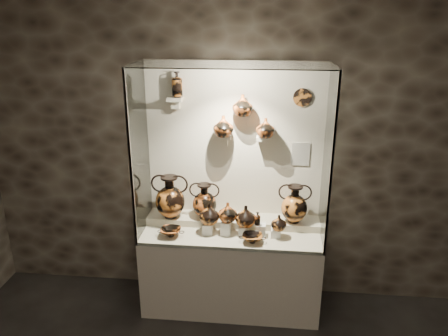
# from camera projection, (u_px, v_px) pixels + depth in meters

# --- Properties ---
(wall_back) EXTENTS (5.00, 0.02, 3.20)m
(wall_back) POSITION_uv_depth(u_px,v_px,m) (235.00, 145.00, 4.20)
(wall_back) COLOR #2E241D
(wall_back) RESTS_ON ground
(plinth) EXTENTS (1.70, 0.60, 0.80)m
(plinth) POSITION_uv_depth(u_px,v_px,m) (231.00, 270.00, 4.31)
(plinth) COLOR beige
(plinth) RESTS_ON floor
(front_tier) EXTENTS (1.68, 0.58, 0.03)m
(front_tier) POSITION_uv_depth(u_px,v_px,m) (231.00, 233.00, 4.17)
(front_tier) COLOR #B9AD90
(front_tier) RESTS_ON plinth
(rear_tier) EXTENTS (1.70, 0.25, 0.10)m
(rear_tier) POSITION_uv_depth(u_px,v_px,m) (233.00, 222.00, 4.32)
(rear_tier) COLOR #B9AD90
(rear_tier) RESTS_ON plinth
(back_panel) EXTENTS (1.70, 0.03, 1.60)m
(back_panel) POSITION_uv_depth(u_px,v_px,m) (235.00, 145.00, 4.20)
(back_panel) COLOR beige
(back_panel) RESTS_ON plinth
(glass_front) EXTENTS (1.70, 0.01, 1.60)m
(glass_front) POSITION_uv_depth(u_px,v_px,m) (229.00, 166.00, 3.63)
(glass_front) COLOR white
(glass_front) RESTS_ON plinth
(glass_left) EXTENTS (0.01, 0.60, 1.60)m
(glass_left) POSITION_uv_depth(u_px,v_px,m) (140.00, 152.00, 3.98)
(glass_left) COLOR white
(glass_left) RESTS_ON plinth
(glass_right) EXTENTS (0.01, 0.60, 1.60)m
(glass_right) POSITION_uv_depth(u_px,v_px,m) (328.00, 158.00, 3.82)
(glass_right) COLOR white
(glass_right) RESTS_ON plinth
(glass_top) EXTENTS (1.70, 0.60, 0.01)m
(glass_top) POSITION_uv_depth(u_px,v_px,m) (232.00, 65.00, 3.63)
(glass_top) COLOR white
(glass_top) RESTS_ON back_panel
(frame_post_left) EXTENTS (0.02, 0.02, 1.60)m
(frame_post_left) POSITION_uv_depth(u_px,v_px,m) (131.00, 163.00, 3.71)
(frame_post_left) COLOR gray
(frame_post_left) RESTS_ON plinth
(frame_post_right) EXTENTS (0.02, 0.02, 1.60)m
(frame_post_right) POSITION_uv_depth(u_px,v_px,m) (331.00, 170.00, 3.55)
(frame_post_right) COLOR gray
(frame_post_right) RESTS_ON plinth
(pedestal_a) EXTENTS (0.09, 0.09, 0.10)m
(pedestal_a) POSITION_uv_depth(u_px,v_px,m) (208.00, 228.00, 4.12)
(pedestal_a) COLOR silver
(pedestal_a) RESTS_ON front_tier
(pedestal_b) EXTENTS (0.09, 0.09, 0.13)m
(pedestal_b) POSITION_uv_depth(u_px,v_px,m) (226.00, 228.00, 4.10)
(pedestal_b) COLOR silver
(pedestal_b) RESTS_ON front_tier
(pedestal_c) EXTENTS (0.09, 0.09, 0.09)m
(pedestal_c) POSITION_uv_depth(u_px,v_px,m) (244.00, 231.00, 4.09)
(pedestal_c) COLOR silver
(pedestal_c) RESTS_ON front_tier
(pedestal_d) EXTENTS (0.09, 0.09, 0.12)m
(pedestal_d) POSITION_uv_depth(u_px,v_px,m) (261.00, 230.00, 4.07)
(pedestal_d) COLOR silver
(pedestal_d) RESTS_ON front_tier
(pedestal_e) EXTENTS (0.09, 0.09, 0.08)m
(pedestal_e) POSITION_uv_depth(u_px,v_px,m) (276.00, 233.00, 4.06)
(pedestal_e) COLOR silver
(pedestal_e) RESTS_ON front_tier
(bracket_ul) EXTENTS (0.14, 0.12, 0.04)m
(bracket_ul) POSITION_uv_depth(u_px,v_px,m) (175.00, 99.00, 4.03)
(bracket_ul) COLOR beige
(bracket_ul) RESTS_ON back_panel
(bracket_ca) EXTENTS (0.14, 0.12, 0.04)m
(bracket_ca) POSITION_uv_depth(u_px,v_px,m) (223.00, 137.00, 4.10)
(bracket_ca) COLOR beige
(bracket_ca) RESTS_ON back_panel
(bracket_cb) EXTENTS (0.10, 0.12, 0.04)m
(bracket_cb) POSITION_uv_depth(u_px,v_px,m) (245.00, 117.00, 4.01)
(bracket_cb) COLOR beige
(bracket_cb) RESTS_ON back_panel
(bracket_cc) EXTENTS (0.14, 0.12, 0.04)m
(bracket_cc) POSITION_uv_depth(u_px,v_px,m) (264.00, 138.00, 4.07)
(bracket_cc) COLOR beige
(bracket_cc) RESTS_ON back_panel
(amphora_left) EXTENTS (0.36, 0.36, 0.43)m
(amphora_left) POSITION_uv_depth(u_px,v_px,m) (170.00, 197.00, 4.24)
(amphora_left) COLOR #C36A25
(amphora_left) RESTS_ON rear_tier
(amphora_mid) EXTENTS (0.33, 0.33, 0.35)m
(amphora_mid) POSITION_uv_depth(u_px,v_px,m) (204.00, 201.00, 4.25)
(amphora_mid) COLOR #B65520
(amphora_mid) RESTS_ON rear_tier
(amphora_right) EXTENTS (0.37, 0.37, 0.38)m
(amphora_right) POSITION_uv_depth(u_px,v_px,m) (294.00, 204.00, 4.15)
(amphora_right) COLOR #C36A25
(amphora_right) RESTS_ON rear_tier
(jug_a) EXTENTS (0.20, 0.20, 0.20)m
(jug_a) POSITION_uv_depth(u_px,v_px,m) (209.00, 214.00, 4.08)
(jug_a) COLOR #C36A25
(jug_a) RESTS_ON pedestal_a
(jug_b) EXTENTS (0.23, 0.23, 0.19)m
(jug_b) POSITION_uv_depth(u_px,v_px,m) (228.00, 212.00, 4.06)
(jug_b) COLOR #B65520
(jug_b) RESTS_ON pedestal_b
(jug_c) EXTENTS (0.22, 0.22, 0.20)m
(jug_c) POSITION_uv_depth(u_px,v_px,m) (246.00, 216.00, 4.05)
(jug_c) COLOR #C36A25
(jug_c) RESTS_ON pedestal_c
(jug_e) EXTENTS (0.17, 0.17, 0.15)m
(jug_e) POSITION_uv_depth(u_px,v_px,m) (279.00, 223.00, 4.01)
(jug_e) COLOR #C36A25
(jug_e) RESTS_ON pedestal_e
(lekythos_small) EXTENTS (0.07, 0.07, 0.15)m
(lekythos_small) POSITION_uv_depth(u_px,v_px,m) (258.00, 218.00, 4.01)
(lekythos_small) COLOR #B65520
(lekythos_small) RESTS_ON pedestal_d
(kylix_left) EXTENTS (0.25, 0.22, 0.10)m
(kylix_left) POSITION_uv_depth(u_px,v_px,m) (171.00, 231.00, 4.07)
(kylix_left) COLOR #B65520
(kylix_left) RESTS_ON front_tier
(kylix_right) EXTENTS (0.28, 0.25, 0.09)m
(kylix_right) POSITION_uv_depth(u_px,v_px,m) (252.00, 238.00, 3.96)
(kylix_right) COLOR #C36A25
(kylix_right) RESTS_ON front_tier
(lekythos_tall) EXTENTS (0.12, 0.12, 0.27)m
(lekythos_tall) POSITION_uv_depth(u_px,v_px,m) (177.00, 83.00, 3.97)
(lekythos_tall) COLOR #C36A25
(lekythos_tall) RESTS_ON bracket_ul
(ovoid_vase_a) EXTENTS (0.22, 0.22, 0.20)m
(ovoid_vase_a) POSITION_uv_depth(u_px,v_px,m) (223.00, 126.00, 4.02)
(ovoid_vase_a) COLOR #B65520
(ovoid_vase_a) RESTS_ON bracket_ca
(ovoid_vase_b) EXTENTS (0.20, 0.20, 0.19)m
(ovoid_vase_b) POSITION_uv_depth(u_px,v_px,m) (243.00, 105.00, 3.94)
(ovoid_vase_b) COLOR #B65520
(ovoid_vase_b) RESTS_ON bracket_cb
(ovoid_vase_c) EXTENTS (0.18, 0.18, 0.18)m
(ovoid_vase_c) POSITION_uv_depth(u_px,v_px,m) (266.00, 128.00, 3.99)
(ovoid_vase_c) COLOR #B65520
(ovoid_vase_c) RESTS_ON bracket_cc
(wall_plate) EXTENTS (0.17, 0.02, 0.17)m
(wall_plate) POSITION_uv_depth(u_px,v_px,m) (302.00, 97.00, 3.95)
(wall_plate) COLOR #B86524
(wall_plate) RESTS_ON back_panel
(info_placard) EXTENTS (0.17, 0.01, 0.23)m
(info_placard) POSITION_uv_depth(u_px,v_px,m) (301.00, 154.00, 4.14)
(info_placard) COLOR beige
(info_placard) RESTS_ON back_panel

